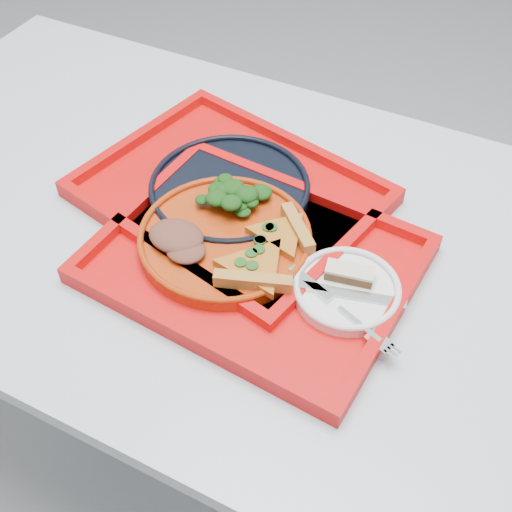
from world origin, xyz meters
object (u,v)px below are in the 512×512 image
tray_far (230,197)px  dessert_bar (350,273)px  tray_main (255,263)px  dinner_plate (225,240)px  navy_plate (230,190)px

tray_far → dessert_bar: (0.24, -0.09, 0.03)m
tray_main → dinner_plate: (-0.05, 0.01, 0.02)m
tray_main → dinner_plate: size_ratio=1.73×
dinner_plate → navy_plate: (-0.05, 0.10, -0.00)m
dinner_plate → dessert_bar: 0.20m
tray_main → dinner_plate: bearing=174.3°
dinner_plate → navy_plate: 0.11m
tray_far → dessert_bar: bearing=-8.2°
tray_main → tray_far: 0.15m
navy_plate → dessert_bar: (0.24, -0.09, 0.02)m
tray_main → tray_far: size_ratio=1.00×
dinner_plate → tray_far: bearing=114.7°
tray_far → dinner_plate: 0.11m
navy_plate → tray_far: bearing=0.0°
tray_far → dessert_bar: size_ratio=6.27×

